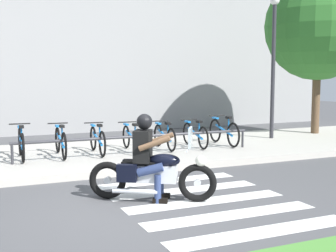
{
  "coord_description": "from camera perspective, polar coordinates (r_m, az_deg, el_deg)",
  "views": [
    {
      "loc": [
        -2.17,
        -6.4,
        2.06
      ],
      "look_at": [
        1.34,
        1.59,
        1.08
      ],
      "focal_mm": 48.66,
      "sensor_mm": 36.0,
      "label": 1
    }
  ],
  "objects": [
    {
      "name": "street_lamp",
      "position": [
        14.12,
        13.07,
        8.65
      ],
      "size": [
        0.28,
        0.28,
        4.39
      ],
      "color": "#2D2D33",
      "rests_on": "ground"
    },
    {
      "name": "crosswalk_stripe_3",
      "position": [
        8.26,
        2.08,
        -8.01
      ],
      "size": [
        2.8,
        0.4,
        0.01
      ],
      "primitive_type": "cube",
      "color": "white",
      "rests_on": "ground"
    },
    {
      "name": "bicycle_2",
      "position": [
        11.2,
        -8.83,
        -1.72
      ],
      "size": [
        0.48,
        1.65,
        0.75
      ],
      "color": "black",
      "rests_on": "sidewalk"
    },
    {
      "name": "bicycle_6",
      "position": [
        12.57,
        7.01,
        -0.71
      ],
      "size": [
        0.48,
        1.71,
        0.8
      ],
      "color": "black",
      "rests_on": "sidewalk"
    },
    {
      "name": "motorcycle",
      "position": [
        7.51,
        -1.96,
        -5.92
      ],
      "size": [
        1.88,
        1.2,
        1.22
      ],
      "color": "black",
      "rests_on": "ground"
    },
    {
      "name": "ground_plane",
      "position": [
        7.07,
        -4.86,
        -10.57
      ],
      "size": [
        48.0,
        48.0,
        0.0
      ],
      "primitive_type": "plane",
      "color": "#4C4C4F"
    },
    {
      "name": "bicycle_0",
      "position": [
        10.88,
        -17.9,
        -2.1
      ],
      "size": [
        0.48,
        1.65,
        0.8
      ],
      "color": "black",
      "rests_on": "sidewalk"
    },
    {
      "name": "crosswalk_stripe_1",
      "position": [
        6.91,
        7.96,
        -10.96
      ],
      "size": [
        2.8,
        0.4,
        0.01
      ],
      "primitive_type": "cube",
      "color": "white",
      "rests_on": "ground"
    },
    {
      "name": "bicycle_5",
      "position": [
        12.15,
        3.4,
        -1.06
      ],
      "size": [
        0.48,
        1.6,
        0.73
      ],
      "color": "black",
      "rests_on": "sidewalk"
    },
    {
      "name": "bike_rack",
      "position": [
        10.92,
        -3.58,
        -1.42
      ],
      "size": [
        5.93,
        0.07,
        0.49
      ],
      "color": "#333338",
      "rests_on": "sidewalk"
    },
    {
      "name": "crosswalk_stripe_2",
      "position": [
        7.58,
        4.74,
        -9.37
      ],
      "size": [
        2.8,
        0.4,
        0.01
      ],
      "primitive_type": "cube",
      "color": "white",
      "rests_on": "ground"
    },
    {
      "name": "tree_near_rack",
      "position": [
        15.78,
        18.33,
        11.7
      ],
      "size": [
        3.46,
        3.46,
        5.35
      ],
      "color": "brown",
      "rests_on": "ground"
    },
    {
      "name": "bicycle_1",
      "position": [
        11.0,
        -13.3,
        -1.92
      ],
      "size": [
        0.48,
        1.71,
        0.77
      ],
      "color": "black",
      "rests_on": "sidewalk"
    },
    {
      "name": "building_backdrop",
      "position": [
        16.82,
        -16.53,
        11.03
      ],
      "size": [
        24.0,
        1.2,
        6.99
      ],
      "primitive_type": "cube",
      "color": "#959595",
      "rests_on": "ground"
    },
    {
      "name": "crosswalk_stripe_4",
      "position": [
        8.97,
        -0.16,
        -6.85
      ],
      "size": [
        2.8,
        0.4,
        0.01
      ],
      "primitive_type": "cube",
      "color": "white",
      "rests_on": "ground"
    },
    {
      "name": "crosswalk_stripe_0",
      "position": [
        6.28,
        11.89,
        -12.84
      ],
      "size": [
        2.8,
        0.4,
        0.01
      ],
      "primitive_type": "cube",
      "color": "white",
      "rests_on": "ground"
    },
    {
      "name": "sidewalk",
      "position": [
        11.31,
        -12.31,
        -3.87
      ],
      "size": [
        24.0,
        4.4,
        0.15
      ],
      "primitive_type": "cube",
      "color": "#B7B2A8",
      "rests_on": "ground"
    },
    {
      "name": "bicycle_3",
      "position": [
        11.46,
        -4.53,
        -1.53
      ],
      "size": [
        0.48,
        1.67,
        0.73
      ],
      "color": "black",
      "rests_on": "sidewalk"
    },
    {
      "name": "rider",
      "position": [
        7.46,
        -2.56,
        -3.15
      ],
      "size": [
        0.77,
        0.72,
        1.43
      ],
      "color": "black",
      "rests_on": "ground"
    },
    {
      "name": "bicycle_4",
      "position": [
        11.77,
        -0.45,
        -1.3
      ],
      "size": [
        0.48,
        1.56,
        0.72
      ],
      "color": "black",
      "rests_on": "sidewalk"
    }
  ]
}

